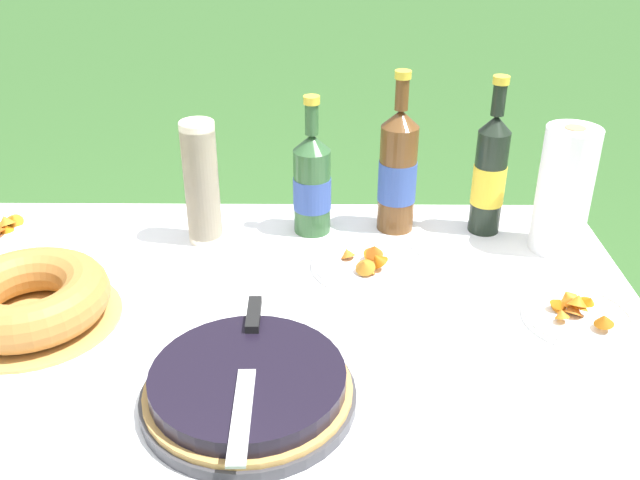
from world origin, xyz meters
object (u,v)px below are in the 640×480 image
Objects in this scene: bundt_cake at (30,299)px; snack_plate_near at (369,262)px; juice_bottle_red at (490,174)px; snack_plate_right at (578,314)px; cider_bottle_green at (312,184)px; serving_knife at (249,357)px; berry_tart at (248,388)px; cider_bottle_amber at (398,171)px; cup_stack at (201,183)px; paper_towel_roll at (564,190)px.

snack_plate_near is at bearing 17.31° from bundt_cake.
snack_plate_right is (0.10, -0.35, -0.12)m from juice_bottle_red.
cider_bottle_green is at bearing 35.41° from bundt_cake.
serving_knife is 0.45m from bundt_cake.
berry_tart is 0.95× the size of juice_bottle_red.
berry_tart is 0.46m from bundt_cake.
cider_bottle_amber is 1.80× the size of snack_plate_right.
berry_tart reaches higher than snack_plate_right.
cup_stack reaches higher than snack_plate_right.
bundt_cake is (-0.41, 0.21, 0.02)m from berry_tart.
serving_knife is at bearing -161.10° from snack_plate_right.
bundt_cake is 0.61m from cider_bottle_green.
cider_bottle_green is at bearing -179.30° from juice_bottle_red.
serving_knife is at bearing -24.47° from bundt_cake.
cup_stack is 0.74m from paper_towel_roll.
bundt_cake is at bearing -164.70° from paper_towel_roll.
juice_bottle_red reaches higher than cider_bottle_green.
snack_plate_near is at bearing -18.22° from cup_stack.
cider_bottle_green is 0.86× the size of cider_bottle_amber.
cup_stack is at bearing -164.98° from serving_knife.
berry_tart is at bearing -140.80° from paper_towel_roll.
serving_knife is 1.60× the size of snack_plate_near.
snack_plate_near is (-0.07, -0.17, -0.12)m from cider_bottle_amber.
cider_bottle_amber is 0.34m from paper_towel_roll.
snack_plate_right is (0.97, 0.01, -0.03)m from bundt_cake.
juice_bottle_red is at bearing 50.74° from berry_tart.
cider_bottle_amber reaches higher than snack_plate_near.
paper_towel_roll is at bearing -14.99° from cider_bottle_amber.
cider_bottle_amber reaches higher than paper_towel_roll.
cider_bottle_amber is 0.20m from juice_bottle_red.
snack_plate_near is (0.35, -0.11, -0.12)m from cup_stack.
juice_bottle_red is at bearing 138.00° from serving_knife.
berry_tart is 1.06× the size of bundt_cake.
serving_knife is 1.09× the size of juice_bottle_red.
cup_stack is (-0.14, 0.52, 0.11)m from berry_tart.
cider_bottle_green is at bearing 81.35° from berry_tart.
serving_knife is 0.76m from paper_towel_roll.
serving_knife is 1.41× the size of paper_towel_roll.
cider_bottle_green is at bearing 171.76° from paper_towel_roll.
cider_bottle_amber is at bearing 69.22° from snack_plate_near.
cider_bottle_amber is (0.27, 0.55, 0.07)m from serving_knife.
cider_bottle_amber is at bearing 4.39° from cider_bottle_green.
juice_bottle_red reaches higher than berry_tart.
snack_plate_near is at bearing -167.86° from paper_towel_roll.
cider_bottle_amber is (0.41, 0.06, 0.00)m from cup_stack.
cup_stack is at bearing 177.79° from paper_towel_roll.
bundt_cake reaches higher than berry_tart.
cider_bottle_green is 0.88× the size of juice_bottle_red.
serving_knife is at bearing -116.19° from cider_bottle_amber.
cider_bottle_amber reaches higher than berry_tart.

